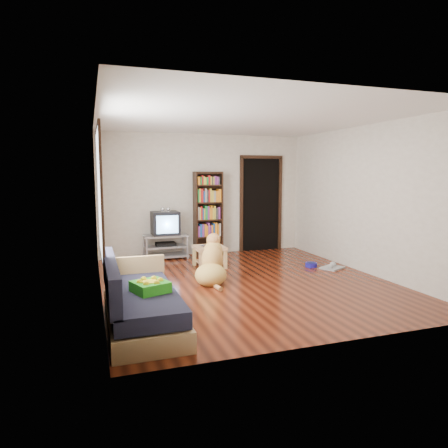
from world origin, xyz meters
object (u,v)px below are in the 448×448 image
object	(u,v)px
sofa	(139,304)
green_cushion	(150,287)
coffee_table	(209,252)
dog	(212,264)
laptop	(210,246)
crt_tv	(165,223)
dog_bowl	(311,265)
tv_stand	(166,246)
bookshelf	(208,209)
grey_rag	(332,268)

from	to	relation	value
sofa	green_cushion	bearing A→B (deg)	-34.38
coffee_table	dog	size ratio (longest dim) A/B	0.57
laptop	crt_tv	xyz separation A→B (m)	(-0.64, 1.10, 0.33)
laptop	dog_bowl	distance (m)	1.96
tv_stand	laptop	bearing A→B (deg)	-59.39
laptop	dog_bowl	bearing A→B (deg)	-45.05
crt_tv	bookshelf	distance (m)	0.99
laptop	crt_tv	size ratio (longest dim) A/B	0.56
laptop	crt_tv	bearing A→B (deg)	92.28
grey_rag	coffee_table	distance (m)	2.31
tv_stand	sofa	bearing A→B (deg)	-105.02
green_cushion	sofa	distance (m)	0.27
dog	sofa	bearing A→B (deg)	-131.07
grey_rag	sofa	xyz separation A→B (m)	(-3.75, -1.73, 0.25)
tv_stand	dog	distance (m)	2.12
dog_bowl	sofa	bearing A→B (deg)	-150.11
bookshelf	coffee_table	xyz separation A→B (m)	(-0.31, -1.15, -0.72)
dog_bowl	bookshelf	bearing A→B (deg)	131.14
bookshelf	sofa	bearing A→B (deg)	-117.32
laptop	grey_rag	size ratio (longest dim) A/B	0.82
green_cushion	coffee_table	world-z (taller)	green_cushion
grey_rag	tv_stand	bearing A→B (deg)	145.59
crt_tv	dog	xyz separation A→B (m)	(0.38, -2.10, -0.45)
tv_stand	sofa	world-z (taller)	sofa
green_cushion	coffee_table	distance (m)	3.06
tv_stand	coffee_table	distance (m)	1.23
grey_rag	laptop	bearing A→B (deg)	159.02
dog_bowl	grey_rag	size ratio (longest dim) A/B	0.55
coffee_table	crt_tv	bearing A→B (deg)	120.80
green_cushion	crt_tv	size ratio (longest dim) A/B	0.62
crt_tv	sofa	size ratio (longest dim) A/B	0.32
crt_tv	bookshelf	bearing A→B (deg)	4.32
crt_tv	dog	world-z (taller)	crt_tv
green_cushion	dog_bowl	world-z (taller)	green_cushion
green_cushion	sofa	size ratio (longest dim) A/B	0.20
sofa	coffee_table	size ratio (longest dim) A/B	3.27
green_cushion	grey_rag	xyz separation A→B (m)	(3.62, 1.82, -0.46)
green_cushion	bookshelf	distance (m)	4.25
bookshelf	coffee_table	distance (m)	1.39
laptop	sofa	bearing A→B (deg)	-150.17
tv_stand	crt_tv	world-z (taller)	crt_tv
tv_stand	bookshelf	world-z (taller)	bookshelf
sofa	dog_bowl	bearing A→B (deg)	29.89
green_cushion	laptop	world-z (taller)	green_cushion
crt_tv	bookshelf	world-z (taller)	bookshelf
bookshelf	coffee_table	bearing A→B (deg)	-105.14
tv_stand	sofa	xyz separation A→B (m)	(-0.97, -3.63, -0.01)
crt_tv	coffee_table	bearing A→B (deg)	-59.20
grey_rag	bookshelf	bearing A→B (deg)	132.45
green_cushion	dog	distance (m)	2.05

